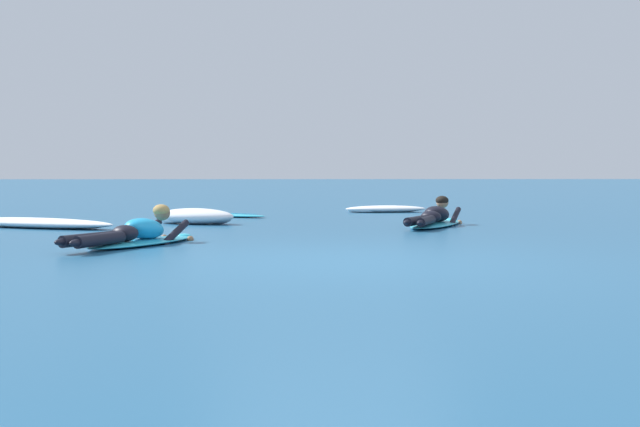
# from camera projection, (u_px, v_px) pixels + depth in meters

# --- Properties ---
(ground_plane) EXTENTS (120.00, 120.00, 0.00)m
(ground_plane) POSITION_uv_depth(u_px,v_px,m) (314.00, 211.00, 18.46)
(ground_plane) COLOR #235B84
(surfer_near) EXTENTS (1.45, 2.38, 0.54)m
(surfer_near) POSITION_uv_depth(u_px,v_px,m) (137.00, 234.00, 10.22)
(surfer_near) COLOR #2DB2D1
(surfer_near) RESTS_ON ground
(surfer_far) EXTENTS (1.47, 2.50, 0.55)m
(surfer_far) POSITION_uv_depth(u_px,v_px,m) (434.00, 218.00, 13.62)
(surfer_far) COLOR #2DB2D1
(surfer_far) RESTS_ON ground
(drifting_surfboard) EXTENTS (2.21, 1.53, 0.16)m
(drifting_surfboard) POSITION_uv_depth(u_px,v_px,m) (216.00, 215.00, 16.49)
(drifting_surfboard) COLOR #2DB2D1
(drifting_surfboard) RESTS_ON ground
(whitewater_front) EXTENTS (1.59, 1.18, 0.27)m
(whitewater_front) POSITION_uv_depth(u_px,v_px,m) (196.00, 217.00, 14.25)
(whitewater_front) COLOR white
(whitewater_front) RESTS_ON ground
(whitewater_mid_left) EXTENTS (3.01, 1.78, 0.16)m
(whitewater_mid_left) POSITION_uv_depth(u_px,v_px,m) (35.00, 223.00, 13.33)
(whitewater_mid_left) COLOR white
(whitewater_mid_left) RESTS_ON ground
(whitewater_mid_right) EXTENTS (1.82, 0.68, 0.15)m
(whitewater_mid_right) POSITION_uv_depth(u_px,v_px,m) (386.00, 209.00, 18.12)
(whitewater_mid_right) COLOR white
(whitewater_mid_right) RESTS_ON ground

